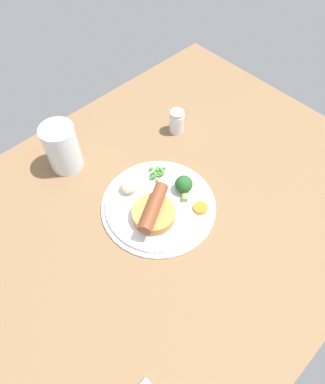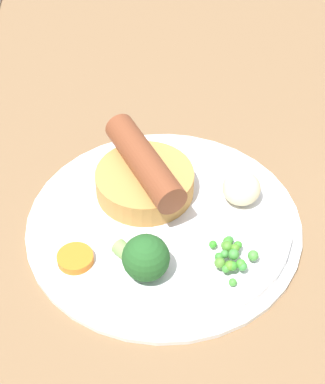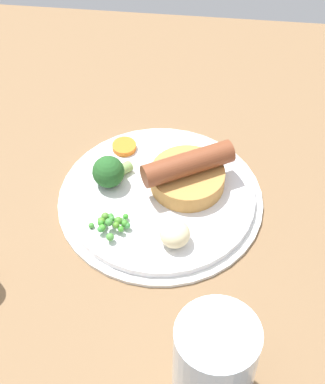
% 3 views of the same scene
% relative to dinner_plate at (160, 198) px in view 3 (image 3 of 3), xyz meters
% --- Properties ---
extents(dining_table, '(1.10, 0.80, 0.03)m').
position_rel_dinner_plate_xyz_m(dining_table, '(-0.02, -0.01, -0.02)').
color(dining_table, brown).
rests_on(dining_table, ground).
extents(dinner_plate, '(0.26, 0.26, 0.01)m').
position_rel_dinner_plate_xyz_m(dinner_plate, '(0.00, 0.00, 0.00)').
color(dinner_plate, silver).
rests_on(dinner_plate, dining_table).
extents(sausage_pudding, '(0.12, 0.09, 0.05)m').
position_rel_dinner_plate_xyz_m(sausage_pudding, '(-0.03, -0.02, 0.03)').
color(sausage_pudding, '#BC8442').
rests_on(sausage_pudding, dinner_plate).
extents(pea_pile, '(0.05, 0.04, 0.02)m').
position_rel_dinner_plate_xyz_m(pea_pile, '(0.05, 0.06, 0.02)').
color(pea_pile, '#3B8F3A').
rests_on(pea_pile, dinner_plate).
extents(broccoli_floret_near, '(0.05, 0.05, 0.04)m').
position_rel_dinner_plate_xyz_m(broccoli_floret_near, '(0.07, -0.02, 0.03)').
color(broccoli_floret_near, '#235623').
rests_on(broccoli_floret_near, dinner_plate).
extents(potato_chunk_0, '(0.05, 0.05, 0.03)m').
position_rel_dinner_plate_xyz_m(potato_chunk_0, '(-0.02, 0.07, 0.02)').
color(potato_chunk_0, beige).
rests_on(potato_chunk_0, dinner_plate).
extents(carrot_slice_1, '(0.04, 0.04, 0.01)m').
position_rel_dinner_plate_xyz_m(carrot_slice_1, '(0.06, -0.07, 0.01)').
color(carrot_slice_1, orange).
rests_on(carrot_slice_1, dinner_plate).
extents(drinking_glass, '(0.08, 0.08, 0.12)m').
position_rel_dinner_plate_xyz_m(drinking_glass, '(-0.08, 0.24, 0.05)').
color(drinking_glass, silver).
rests_on(drinking_glass, dining_table).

